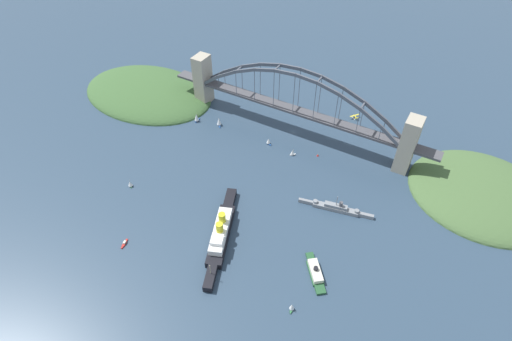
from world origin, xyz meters
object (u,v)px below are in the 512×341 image
harbor_arch_bridge (295,108)px  small_boat_4 (219,122)px  seaplane_taxiing_near_bridge (355,117)px  small_boat_6 (197,117)px  harbor_ferry_steamer (315,272)px  small_boat_3 (292,152)px  ocean_liner (221,233)px  small_boat_1 (292,307)px  small_boat_0 (124,243)px  naval_cruiser (336,208)px  small_boat_5 (130,184)px  channel_marker_buoy (318,155)px  small_boat_2 (268,141)px

harbor_arch_bridge → small_boat_4: bearing=22.2°
seaplane_taxiing_near_bridge → small_boat_6: small_boat_6 is taller
harbor_ferry_steamer → small_boat_3: 135.90m
ocean_liner → small_boat_1: (-77.53, 28.20, -2.04)m
harbor_ferry_steamer → small_boat_0: size_ratio=3.35×
small_boat_0 → small_boat_4: 170.23m
naval_cruiser → small_boat_3: (64.69, -46.05, 0.56)m
small_boat_5 → small_boat_6: size_ratio=0.67×
naval_cruiser → channel_marker_buoy: naval_cruiser is taller
small_boat_4 → small_boat_5: bearing=80.8°
small_boat_1 → channel_marker_buoy: bearing=-72.6°
small_boat_4 → channel_marker_buoy: size_ratio=3.76×
small_boat_5 → small_boat_6: 111.47m
small_boat_2 → small_boat_3: small_boat_2 is taller
ocean_liner → seaplane_taxiing_near_bridge: bearing=-100.2°
small_boat_0 → ocean_liner: bearing=-144.9°
small_boat_1 → small_boat_2: small_boat_1 is taller
harbor_ferry_steamer → channel_marker_buoy: bearing=-67.2°
ocean_liner → channel_marker_buoy: ocean_liner is taller
channel_marker_buoy → harbor_arch_bridge: bearing=-31.6°
ocean_liner → small_boat_2: size_ratio=13.42×
harbor_arch_bridge → small_boat_6: (99.30, 36.32, -25.14)m
harbor_ferry_steamer → naval_cruiser: bearing=-81.3°
small_boat_4 → small_boat_5: small_boat_4 is taller
small_boat_2 → small_boat_3: 29.06m
small_boat_1 → small_boat_4: (162.19, -152.63, 1.39)m
naval_cruiser → small_boat_1: 102.08m
small_boat_0 → small_boat_1: small_boat_1 is taller
small_boat_4 → channel_marker_buoy: 112.62m
seaplane_taxiing_near_bridge → small_boat_2: 105.51m
naval_cruiser → channel_marker_buoy: size_ratio=23.36×
harbor_ferry_steamer → small_boat_1: (2.62, 34.51, 1.06)m
seaplane_taxiing_near_bridge → channel_marker_buoy: (9.86, 78.17, -0.93)m
ocean_liner → harbor_ferry_steamer: size_ratio=2.99×
small_boat_3 → small_boat_6: (115.00, 1.33, 1.59)m
small_boat_2 → small_boat_5: small_boat_2 is taller
harbor_arch_bridge → harbor_ferry_steamer: size_ratio=9.04×
small_boat_1 → small_boat_3: (72.37, -147.84, -0.13)m
harbor_arch_bridge → small_boat_3: (-15.70, 34.99, -26.74)m
ocean_liner → small_boat_0: size_ratio=10.00×
harbor_ferry_steamer → small_boat_1: bearing=85.7°
small_boat_4 → small_boat_5: (19.05, 117.41, -1.56)m
ocean_liner → small_boat_0: (63.31, 44.41, -4.70)m
ocean_liner → small_boat_1: ocean_liner is taller
ocean_liner → small_boat_6: (109.84, -118.31, -0.57)m
harbor_arch_bridge → small_boat_6: harbor_arch_bridge is taller
small_boat_5 → small_boat_4: bearing=-99.2°
small_boat_4 → small_boat_5: 118.96m
small_boat_2 → small_boat_6: bearing=3.3°
naval_cruiser → small_boat_0: naval_cruiser is taller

